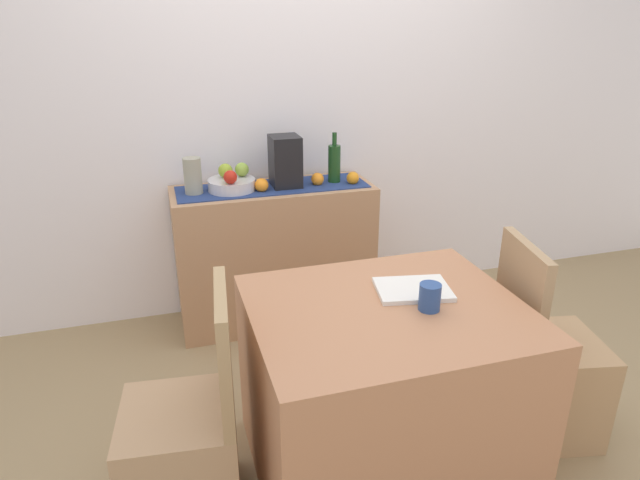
{
  "coord_description": "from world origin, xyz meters",
  "views": [
    {
      "loc": [
        -0.83,
        -2.03,
        1.72
      ],
      "look_at": [
        -0.1,
        0.38,
        0.71
      ],
      "focal_mm": 31.02,
      "sensor_mm": 36.0,
      "label": 1
    }
  ],
  "objects_px": {
    "fruit_bowl": "(232,185)",
    "ceramic_vase": "(193,176)",
    "sideboard_console": "(275,255)",
    "wine_bottle": "(334,163)",
    "coffee_cup": "(430,297)",
    "chair_by_corner": "(544,377)",
    "coffee_maker": "(285,162)",
    "dining_table": "(383,390)",
    "chair_near_window": "(186,452)",
    "open_book": "(413,289)"
  },
  "relations": [
    {
      "from": "sideboard_console",
      "to": "coffee_maker",
      "type": "xyz_separation_m",
      "value": [
        0.08,
        0.0,
        0.56
      ]
    },
    {
      "from": "fruit_bowl",
      "to": "coffee_cup",
      "type": "xyz_separation_m",
      "value": [
        0.51,
        -1.38,
        -0.08
      ]
    },
    {
      "from": "coffee_maker",
      "to": "wine_bottle",
      "type": "bearing_deg",
      "value": -0.0
    },
    {
      "from": "fruit_bowl",
      "to": "open_book",
      "type": "xyz_separation_m",
      "value": [
        0.51,
        -1.23,
        -0.12
      ]
    },
    {
      "from": "wine_bottle",
      "to": "coffee_maker",
      "type": "distance_m",
      "value": 0.29
    },
    {
      "from": "ceramic_vase",
      "to": "dining_table",
      "type": "relative_size",
      "value": 0.2
    },
    {
      "from": "coffee_maker",
      "to": "coffee_cup",
      "type": "height_order",
      "value": "coffee_maker"
    },
    {
      "from": "fruit_bowl",
      "to": "ceramic_vase",
      "type": "xyz_separation_m",
      "value": [
        -0.21,
        0.0,
        0.06
      ]
    },
    {
      "from": "chair_near_window",
      "to": "dining_table",
      "type": "bearing_deg",
      "value": 0.13
    },
    {
      "from": "wine_bottle",
      "to": "open_book",
      "type": "bearing_deg",
      "value": -93.79
    },
    {
      "from": "open_book",
      "to": "chair_near_window",
      "type": "relative_size",
      "value": 0.31
    },
    {
      "from": "wine_bottle",
      "to": "chair_by_corner",
      "type": "distance_m",
      "value": 1.57
    },
    {
      "from": "coffee_maker",
      "to": "chair_by_corner",
      "type": "bearing_deg",
      "value": -57.63
    },
    {
      "from": "fruit_bowl",
      "to": "chair_by_corner",
      "type": "xyz_separation_m",
      "value": [
        1.14,
        -1.31,
        -0.6
      ]
    },
    {
      "from": "wine_bottle",
      "to": "chair_near_window",
      "type": "relative_size",
      "value": 0.32
    },
    {
      "from": "dining_table",
      "to": "open_book",
      "type": "relative_size",
      "value": 3.58
    },
    {
      "from": "chair_near_window",
      "to": "coffee_maker",
      "type": "bearing_deg",
      "value": 62.02
    },
    {
      "from": "wine_bottle",
      "to": "coffee_maker",
      "type": "bearing_deg",
      "value": 180.0
    },
    {
      "from": "coffee_cup",
      "to": "chair_by_corner",
      "type": "bearing_deg",
      "value": 5.95
    },
    {
      "from": "wine_bottle",
      "to": "chair_by_corner",
      "type": "relative_size",
      "value": 0.32
    },
    {
      "from": "coffee_maker",
      "to": "open_book",
      "type": "relative_size",
      "value": 1.03
    },
    {
      "from": "fruit_bowl",
      "to": "ceramic_vase",
      "type": "bearing_deg",
      "value": 180.0
    },
    {
      "from": "coffee_maker",
      "to": "chair_near_window",
      "type": "height_order",
      "value": "coffee_maker"
    },
    {
      "from": "sideboard_console",
      "to": "chair_near_window",
      "type": "bearing_deg",
      "value": -115.36
    },
    {
      "from": "coffee_maker",
      "to": "ceramic_vase",
      "type": "xyz_separation_m",
      "value": [
        -0.51,
        0.0,
        -0.04
      ]
    },
    {
      "from": "coffee_cup",
      "to": "sideboard_console",
      "type": "bearing_deg",
      "value": 101.34
    },
    {
      "from": "sideboard_console",
      "to": "fruit_bowl",
      "type": "xyz_separation_m",
      "value": [
        -0.23,
        0.0,
        0.45
      ]
    },
    {
      "from": "fruit_bowl",
      "to": "chair_by_corner",
      "type": "height_order",
      "value": "chair_by_corner"
    },
    {
      "from": "coffee_cup",
      "to": "chair_near_window",
      "type": "xyz_separation_m",
      "value": [
        -0.9,
        0.06,
        -0.52
      ]
    },
    {
      "from": "ceramic_vase",
      "to": "chair_by_corner",
      "type": "distance_m",
      "value": 1.99
    },
    {
      "from": "coffee_maker",
      "to": "sideboard_console",
      "type": "bearing_deg",
      "value": 180.0
    },
    {
      "from": "coffee_maker",
      "to": "chair_near_window",
      "type": "bearing_deg",
      "value": -117.98
    },
    {
      "from": "fruit_bowl",
      "to": "coffee_cup",
      "type": "relative_size",
      "value": 2.6
    },
    {
      "from": "chair_near_window",
      "to": "ceramic_vase",
      "type": "bearing_deg",
      "value": 81.84
    },
    {
      "from": "coffee_cup",
      "to": "chair_by_corner",
      "type": "height_order",
      "value": "chair_by_corner"
    },
    {
      "from": "wine_bottle",
      "to": "dining_table",
      "type": "height_order",
      "value": "wine_bottle"
    },
    {
      "from": "chair_near_window",
      "to": "chair_by_corner",
      "type": "distance_m",
      "value": 1.53
    },
    {
      "from": "ceramic_vase",
      "to": "chair_by_corner",
      "type": "xyz_separation_m",
      "value": [
        1.34,
        -1.31,
        -0.67
      ]
    },
    {
      "from": "sideboard_console",
      "to": "chair_by_corner",
      "type": "xyz_separation_m",
      "value": [
        0.91,
        -1.31,
        -0.15
      ]
    },
    {
      "from": "wine_bottle",
      "to": "coffee_cup",
      "type": "xyz_separation_m",
      "value": [
        -0.09,
        -1.38,
        -0.16
      ]
    },
    {
      "from": "fruit_bowl",
      "to": "coffee_maker",
      "type": "xyz_separation_m",
      "value": [
        0.3,
        0.0,
        0.11
      ]
    },
    {
      "from": "fruit_bowl",
      "to": "wine_bottle",
      "type": "xyz_separation_m",
      "value": [
        0.59,
        -0.0,
        0.08
      ]
    },
    {
      "from": "open_book",
      "to": "chair_near_window",
      "type": "height_order",
      "value": "chair_near_window"
    },
    {
      "from": "fruit_bowl",
      "to": "coffee_cup",
      "type": "height_order",
      "value": "fruit_bowl"
    },
    {
      "from": "wine_bottle",
      "to": "coffee_cup",
      "type": "bearing_deg",
      "value": -93.65
    },
    {
      "from": "open_book",
      "to": "dining_table",
      "type": "bearing_deg",
      "value": -138.83
    },
    {
      "from": "dining_table",
      "to": "sideboard_console",
      "type": "bearing_deg",
      "value": 96.14
    },
    {
      "from": "sideboard_console",
      "to": "wine_bottle",
      "type": "bearing_deg",
      "value": -0.0
    },
    {
      "from": "sideboard_console",
      "to": "chair_by_corner",
      "type": "height_order",
      "value": "chair_by_corner"
    },
    {
      "from": "wine_bottle",
      "to": "chair_near_window",
      "type": "xyz_separation_m",
      "value": [
        -0.99,
        -1.32,
        -0.68
      ]
    }
  ]
}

